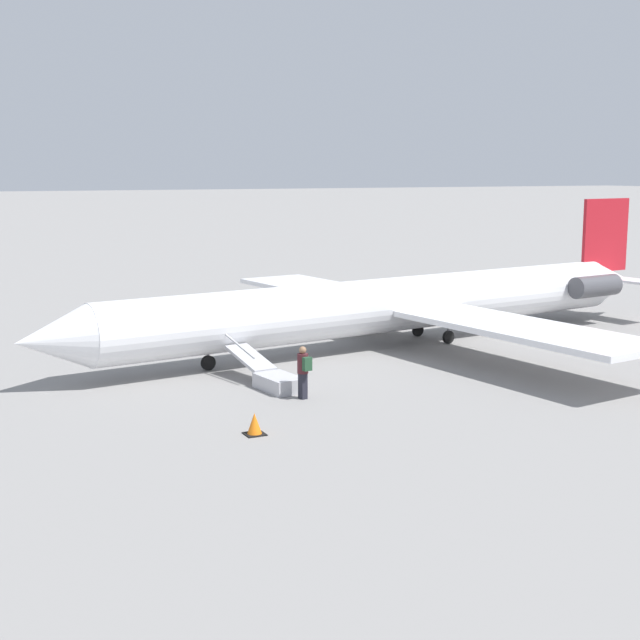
% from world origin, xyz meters
% --- Properties ---
extents(ground_plane, '(600.00, 600.00, 0.00)m').
position_xyz_m(ground_plane, '(0.00, 0.00, 0.00)').
color(ground_plane, gray).
extents(airplane_main, '(31.24, 24.17, 5.98)m').
position_xyz_m(airplane_main, '(-0.88, -0.11, 1.78)').
color(airplane_main, white).
rests_on(airplane_main, ground).
extents(boarding_stairs, '(1.53, 4.11, 1.55)m').
position_xyz_m(boarding_stairs, '(7.20, 4.63, 0.36)').
color(boarding_stairs, '#B2B2B7').
rests_on(boarding_stairs, ground).
extents(passenger, '(0.36, 0.55, 1.74)m').
position_xyz_m(passenger, '(6.90, 6.44, 1.00)').
color(passenger, '#23232D').
rests_on(passenger, ground).
extents(traffic_cone_near_stairs, '(0.57, 0.57, 0.62)m').
position_xyz_m(traffic_cone_near_stairs, '(9.82, 9.44, 0.29)').
color(traffic_cone_near_stairs, black).
rests_on(traffic_cone_near_stairs, ground).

